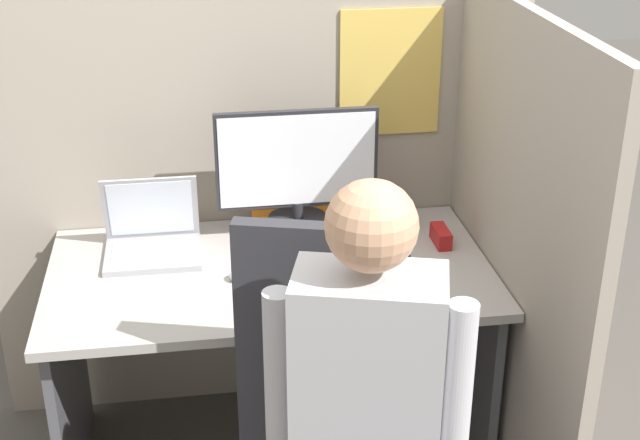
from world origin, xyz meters
TOP-DOWN VIEW (x-y plane):
  - cubicle_panel_back at (0.00, 0.80)m, footprint 1.90×0.05m
  - cubicle_panel_right at (0.72, 0.31)m, footprint 0.04×1.42m
  - desk at (0.00, 0.39)m, footprint 1.40×0.77m
  - paper_box at (0.12, 0.61)m, footprint 0.30×0.21m
  - monitor at (0.12, 0.61)m, footprint 0.54×0.20m
  - laptop at (-0.37, 0.55)m, footprint 0.31×0.25m
  - mouse at (-0.10, 0.32)m, footprint 0.06×0.05m
  - stapler at (0.58, 0.48)m, footprint 0.05×0.12m
  - carrot_toy at (0.30, 0.11)m, footprint 0.05×0.12m
  - person at (0.16, -0.50)m, footprint 0.46×0.49m
  - coffee_mug at (0.48, 0.63)m, footprint 0.09×0.09m

SIDE VIEW (x-z plane):
  - desk at x=0.00m, z-range 0.18..0.93m
  - mouse at x=-0.10m, z-range 0.74..0.78m
  - carrot_toy at x=0.30m, z-range 0.74..0.79m
  - stapler at x=0.58m, z-range 0.74..0.80m
  - paper_box at x=0.12m, z-range 0.74..0.80m
  - cubicle_panel_right at x=0.72m, z-range 0.00..1.57m
  - coffee_mug at x=0.48m, z-range 0.74..0.83m
  - laptop at x=-0.37m, z-range 0.66..0.92m
  - cubicle_panel_back at x=0.00m, z-range 0.00..1.58m
  - person at x=0.16m, z-range 0.11..1.49m
  - monitor at x=0.12m, z-range 0.81..1.19m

